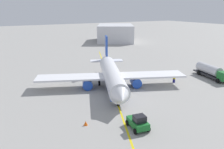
% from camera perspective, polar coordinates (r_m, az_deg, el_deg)
% --- Properties ---
extents(ground_plane, '(400.00, 400.00, 0.00)m').
position_cam_1_polar(ground_plane, '(49.38, -0.00, -3.34)').
color(ground_plane, '#9E9B96').
extents(airplane, '(28.25, 31.24, 9.62)m').
position_cam_1_polar(airplane, '(49.04, -0.07, -0.26)').
color(airplane, white).
rests_on(airplane, ground).
extents(fuel_tanker, '(10.88, 4.74, 3.15)m').
position_cam_1_polar(fuel_tanker, '(60.88, 23.48, 0.77)').
color(fuel_tanker, '#2D2D33').
rests_on(fuel_tanker, ground).
extents(pushback_tug, '(3.86, 2.78, 2.20)m').
position_cam_1_polar(pushback_tug, '(33.31, 6.50, -11.68)').
color(pushback_tug, '#196B28').
rests_on(pushback_tug, ground).
extents(refueling_worker, '(0.60, 0.49, 1.71)m').
position_cam_1_polar(refueling_worker, '(54.53, 15.15, -1.11)').
color(refueling_worker, navy).
rests_on(refueling_worker, ground).
extents(safety_cone_nose, '(0.59, 0.59, 0.66)m').
position_cam_1_polar(safety_cone_nose, '(34.50, -6.55, -11.91)').
color(safety_cone_nose, '#F2590F').
rests_on(safety_cone_nose, ground).
extents(distant_hangar, '(28.35, 26.34, 8.30)m').
position_cam_1_polar(distant_hangar, '(119.19, 0.84, 10.26)').
color(distant_hangar, silver).
rests_on(distant_hangar, ground).
extents(taxi_line_marking, '(78.90, 33.32, 0.01)m').
position_cam_1_polar(taxi_line_marking, '(49.38, -0.00, -3.34)').
color(taxi_line_marking, yellow).
rests_on(taxi_line_marking, ground).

